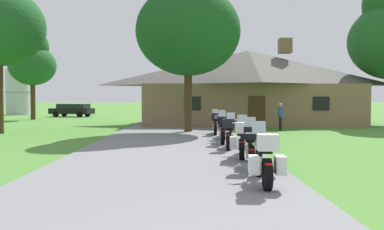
% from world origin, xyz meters
% --- Properties ---
extents(ground_plane, '(500.00, 500.00, 0.00)m').
position_xyz_m(ground_plane, '(0.00, 20.00, 0.00)').
color(ground_plane, '#4C8433').
extents(asphalt_driveway, '(6.40, 80.00, 0.06)m').
position_xyz_m(asphalt_driveway, '(0.00, 18.00, 0.03)').
color(asphalt_driveway, slate).
rests_on(asphalt_driveway, ground).
extents(motorcycle_green_nearest_to_camera, '(0.79, 2.08, 1.30)m').
position_xyz_m(motorcycle_green_nearest_to_camera, '(2.29, 6.28, 0.61)').
color(motorcycle_green_nearest_to_camera, black).
rests_on(motorcycle_green_nearest_to_camera, asphalt_driveway).
extents(motorcycle_black_second_in_row, '(0.74, 2.08, 1.30)m').
position_xyz_m(motorcycle_black_second_in_row, '(2.39, 8.61, 0.62)').
color(motorcycle_black_second_in_row, black).
rests_on(motorcycle_black_second_in_row, asphalt_driveway).
extents(motorcycle_black_third_in_row, '(0.90, 2.08, 1.30)m').
position_xyz_m(motorcycle_black_third_in_row, '(2.39, 10.36, 0.61)').
color(motorcycle_black_third_in_row, black).
rests_on(motorcycle_black_third_in_row, asphalt_driveway).
extents(motorcycle_white_fourth_in_row, '(0.78, 2.07, 1.30)m').
position_xyz_m(motorcycle_white_fourth_in_row, '(2.26, 12.77, 0.62)').
color(motorcycle_white_fourth_in_row, black).
rests_on(motorcycle_white_fourth_in_row, asphalt_driveway).
extents(motorcycle_green_fifth_in_row, '(0.66, 2.08, 1.30)m').
position_xyz_m(motorcycle_green_fifth_in_row, '(2.17, 14.59, 0.62)').
color(motorcycle_green_fifth_in_row, black).
rests_on(motorcycle_green_fifth_in_row, asphalt_driveway).
extents(motorcycle_silver_sixth_in_row, '(0.66, 2.08, 1.30)m').
position_xyz_m(motorcycle_silver_sixth_in_row, '(2.39, 16.78, 0.62)').
color(motorcycle_silver_sixth_in_row, black).
rests_on(motorcycle_silver_sixth_in_row, asphalt_driveway).
extents(motorcycle_silver_farthest_in_row, '(0.66, 2.08, 1.30)m').
position_xyz_m(motorcycle_silver_farthest_in_row, '(2.18, 18.91, 0.62)').
color(motorcycle_silver_farthest_in_row, black).
rests_on(motorcycle_silver_farthest_in_row, asphalt_driveway).
extents(stone_lodge, '(16.08, 7.84, 6.42)m').
position_xyz_m(stone_lodge, '(5.33, 28.15, 2.84)').
color(stone_lodge, '#896B4C').
rests_on(stone_lodge, ground).
extents(bystander_blue_shirt_near_lodge, '(0.24, 0.55, 1.67)m').
position_xyz_m(bystander_blue_shirt_near_lodge, '(6.33, 22.09, 0.93)').
color(bystander_blue_shirt_near_lodge, black).
rests_on(bystander_blue_shirt_near_lodge, ground).
extents(tree_by_lodge_front, '(5.87, 5.87, 10.26)m').
position_xyz_m(tree_by_lodge_front, '(0.77, 20.73, 6.40)').
color(tree_by_lodge_front, '#422D19').
rests_on(tree_by_lodge_front, ground).
extents(tree_left_far, '(4.28, 4.28, 8.33)m').
position_xyz_m(tree_left_far, '(-13.56, 35.63, 5.50)').
color(tree_left_far, '#422D19').
rests_on(tree_left_far, ground).
extents(metal_silo_distant, '(2.98, 2.98, 6.23)m').
position_xyz_m(metal_silo_distant, '(-20.01, 48.04, 3.12)').
color(metal_silo_distant, '#B2B7BC').
rests_on(metal_silo_distant, ground).
extents(parked_black_suv_far_left, '(4.92, 2.96, 1.40)m').
position_xyz_m(parked_black_suv_far_left, '(-11.71, 41.97, 0.78)').
color(parked_black_suv_far_left, black).
rests_on(parked_black_suv_far_left, ground).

